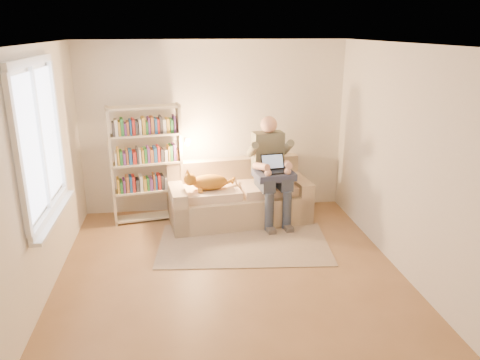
{
  "coord_description": "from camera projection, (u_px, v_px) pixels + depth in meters",
  "views": [
    {
      "loc": [
        -0.55,
        -4.76,
        2.76
      ],
      "look_at": [
        0.23,
        1.0,
        0.86
      ],
      "focal_mm": 35.0,
      "sensor_mm": 36.0,
      "label": 1
    }
  ],
  "objects": [
    {
      "name": "laptop",
      "position": [
        277.0,
        167.0,
        6.65
      ],
      "size": [
        0.37,
        0.34,
        0.28
      ],
      "rotation": [
        0.0,
        0.0,
        0.11
      ],
      "color": "black",
      "rests_on": "blanket"
    },
    {
      "name": "wall_back",
      "position": [
        214.0,
        128.0,
        7.12
      ],
      "size": [
        4.0,
        0.02,
        2.6
      ],
      "primitive_type": "cube",
      "color": "silver",
      "rests_on": "floor"
    },
    {
      "name": "wall_right",
      "position": [
        407.0,
        164.0,
        5.26
      ],
      "size": [
        0.02,
        4.5,
        2.6
      ],
      "primitive_type": "cube",
      "color": "silver",
      "rests_on": "floor"
    },
    {
      "name": "rug",
      "position": [
        244.0,
        244.0,
        6.24
      ],
      "size": [
        2.36,
        1.54,
        0.01
      ],
      "primitive_type": "cube",
      "rotation": [
        0.0,
        0.0,
        -0.1
      ],
      "color": "gray",
      "rests_on": "floor"
    },
    {
      "name": "person",
      "position": [
        271.0,
        165.0,
        6.78
      ],
      "size": [
        0.51,
        0.75,
        1.55
      ],
      "rotation": [
        0.0,
        0.0,
        0.11
      ],
      "color": "#696B56",
      "rests_on": "sofa"
    },
    {
      "name": "cat",
      "position": [
        207.0,
        182.0,
        6.64
      ],
      "size": [
        0.75,
        0.32,
        0.28
      ],
      "rotation": [
        0.0,
        0.0,
        0.11
      ],
      "color": "orange",
      "rests_on": "sofa"
    },
    {
      "name": "window",
      "position": [
        45.0,
        165.0,
        4.92
      ],
      "size": [
        0.12,
        1.52,
        1.69
      ],
      "color": "white",
      "rests_on": "wall_left"
    },
    {
      "name": "bookshelf",
      "position": [
        146.0,
        158.0,
        6.77
      ],
      "size": [
        1.17,
        0.43,
        1.73
      ],
      "rotation": [
        0.0,
        0.0,
        0.17
      ],
      "color": "beige",
      "rests_on": "floor"
    },
    {
      "name": "ceiling",
      "position": [
        230.0,
        44.0,
        4.6
      ],
      "size": [
        4.0,
        4.5,
        0.02
      ],
      "primitive_type": "cube",
      "color": "white",
      "rests_on": "wall_back"
    },
    {
      "name": "blanket",
      "position": [
        277.0,
        175.0,
        6.68
      ],
      "size": [
        0.59,
        0.51,
        0.1
      ],
      "primitive_type": "cube",
      "rotation": [
        0.0,
        0.0,
        0.11
      ],
      "color": "#2D334F",
      "rests_on": "person"
    },
    {
      "name": "floor",
      "position": [
        232.0,
        278.0,
        5.41
      ],
      "size": [
        4.5,
        4.5,
        0.0
      ],
      "primitive_type": "plane",
      "color": "brown",
      "rests_on": "ground"
    },
    {
      "name": "wall_left",
      "position": [
        36.0,
        178.0,
        4.75
      ],
      "size": [
        0.02,
        4.5,
        2.6
      ],
      "primitive_type": "cube",
      "color": "silver",
      "rests_on": "floor"
    },
    {
      "name": "sofa",
      "position": [
        238.0,
        199.0,
        6.99
      ],
      "size": [
        2.12,
        1.14,
        0.86
      ],
      "rotation": [
        0.0,
        0.0,
        0.11
      ],
      "color": "tan",
      "rests_on": "floor"
    },
    {
      "name": "wall_front",
      "position": [
        273.0,
        275.0,
        2.89
      ],
      "size": [
        4.0,
        0.02,
        2.6
      ],
      "primitive_type": "cube",
      "color": "silver",
      "rests_on": "floor"
    }
  ]
}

